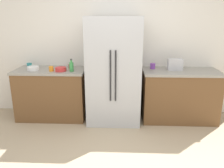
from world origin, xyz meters
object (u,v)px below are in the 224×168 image
at_px(cup_d, 29,65).
at_px(refrigerator, 114,71).
at_px(toaster, 175,64).
at_px(cup_b, 153,66).
at_px(bowl_b, 61,69).
at_px(cup_c, 71,66).
at_px(bowl_a, 33,68).
at_px(cup_a, 51,69).
at_px(bottle_a, 71,67).

bearing_deg(cup_d, refrigerator, -8.56).
bearing_deg(toaster, cup_b, 167.64).
bearing_deg(bowl_b, cup_b, 9.12).
distance_m(cup_c, bowl_a, 0.64).
bearing_deg(cup_b, cup_a, -171.28).
xyz_separation_m(cup_b, cup_d, (-2.23, 0.05, -0.01)).
relative_size(bottle_a, bowl_a, 1.08).
distance_m(bottle_a, cup_b, 1.41).
distance_m(toaster, bowl_b, 1.94).
bearing_deg(refrigerator, cup_d, 171.44).
distance_m(refrigerator, bowl_a, 1.39).
bearing_deg(cup_d, bowl_a, -56.73).
distance_m(cup_a, cup_c, 0.36).
bearing_deg(cup_c, cup_d, 173.91).
bearing_deg(cup_b, cup_d, 178.70).
height_order(cup_c, cup_d, cup_c).
height_order(refrigerator, bowl_a, refrigerator).
relative_size(refrigerator, bowl_b, 9.56).
bearing_deg(cup_d, cup_b, -1.30).
bearing_deg(toaster, cup_c, 178.51).
bearing_deg(cup_b, bowl_b, -170.88).
bearing_deg(cup_b, bottle_a, -169.21).
distance_m(toaster, cup_d, 2.60).
distance_m(bottle_a, bowl_a, 0.69).
relative_size(cup_c, cup_d, 0.96).
bearing_deg(bowl_a, cup_c, 15.13).
bearing_deg(cup_d, bottle_a, -20.35).
height_order(cup_d, bowl_a, cup_d).
distance_m(refrigerator, bowl_b, 0.90).
relative_size(toaster, bowl_b, 1.32).
height_order(refrigerator, cup_b, refrigerator).
height_order(refrigerator, cup_a, refrigerator).
bearing_deg(cup_a, bowl_b, 4.67).
bearing_deg(toaster, bowl_a, -177.19).
relative_size(refrigerator, cup_b, 18.31).
bearing_deg(refrigerator, bowl_a, -179.33).
distance_m(toaster, cup_b, 0.38).
distance_m(refrigerator, cup_d, 1.57).
relative_size(toaster, cup_d, 2.81).
relative_size(cup_d, bowl_a, 0.45).
bearing_deg(cup_c, refrigerator, -11.03).
distance_m(cup_c, cup_d, 0.79).
bearing_deg(bowl_b, cup_c, 61.39).
bearing_deg(bowl_b, toaster, 5.08).
bearing_deg(bowl_a, refrigerator, 0.67).
relative_size(refrigerator, bottle_a, 8.42).
bearing_deg(refrigerator, bottle_a, -173.51).
bearing_deg(bottle_a, cup_c, 106.05).
bearing_deg(bowl_a, cup_b, 5.52).
relative_size(cup_c, bowl_b, 0.45).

